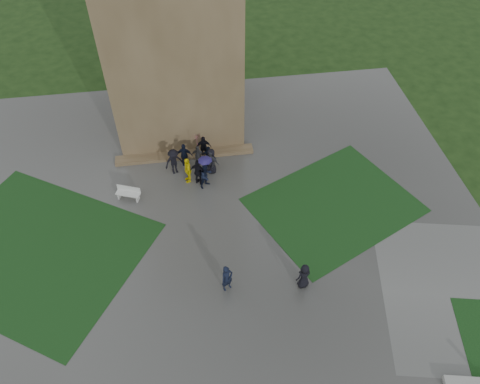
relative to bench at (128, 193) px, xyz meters
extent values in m
plane|color=black|center=(3.55, -7.32, -0.46)|extent=(120.00, 120.00, 0.00)
cube|color=#3A3A37|center=(3.55, -5.32, -0.45)|extent=(34.00, 34.00, 0.02)
cube|color=black|center=(-4.95, -3.32, -0.43)|extent=(14.10, 13.46, 0.01)
cube|color=black|center=(12.05, -2.32, -0.43)|extent=(11.12, 10.15, 0.01)
cube|color=brown|center=(3.55, 3.28, -0.33)|extent=(9.00, 0.80, 0.22)
cube|color=silver|center=(-0.02, -0.06, -0.01)|extent=(1.52, 0.93, 0.06)
cube|color=silver|center=(-0.57, 0.15, -0.23)|extent=(0.21, 0.39, 0.41)
cube|color=silver|center=(0.52, -0.27, -0.23)|extent=(0.21, 0.39, 0.41)
cube|color=silver|center=(0.05, 0.14, 0.22)|extent=(1.39, 0.57, 0.39)
imported|color=black|center=(5.16, 1.60, 0.46)|extent=(0.66, 0.92, 1.80)
imported|color=black|center=(5.05, 2.10, 0.37)|extent=(1.08, 0.94, 1.61)
imported|color=black|center=(4.78, 2.95, 0.44)|extent=(1.03, 0.59, 1.75)
imported|color=#3B3C40|center=(4.39, 2.38, 0.31)|extent=(0.98, 0.73, 1.50)
imported|color=black|center=(3.54, 2.41, 0.43)|extent=(1.11, 0.77, 1.73)
imported|color=black|center=(2.85, 1.84, 0.48)|extent=(1.32, 0.97, 1.84)
imported|color=yellow|center=(3.64, 0.99, 0.47)|extent=(0.78, 1.15, 1.81)
imported|color=black|center=(4.28, 0.66, 0.50)|extent=(1.26, 1.12, 1.87)
imported|color=black|center=(4.71, 0.37, 0.42)|extent=(0.95, 0.88, 1.71)
imported|color=#3B3C40|center=(5.14, 1.48, 0.44)|extent=(1.18, 1.05, 1.76)
imported|color=#DB5A7D|center=(4.39, 2.38, 1.54)|extent=(0.85, 0.85, 0.78)
imported|color=#46389C|center=(4.71, 0.37, 1.55)|extent=(0.81, 0.81, 0.71)
imported|color=black|center=(4.28, 0.66, 1.75)|extent=(1.03, 1.03, 0.94)
imported|color=black|center=(5.06, -7.05, 0.43)|extent=(0.76, 0.66, 1.74)
imported|color=black|center=(8.90, -7.42, 0.38)|extent=(0.93, 0.79, 1.63)
camera|label=1|loc=(3.86, -19.88, 20.26)|focal=35.00mm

